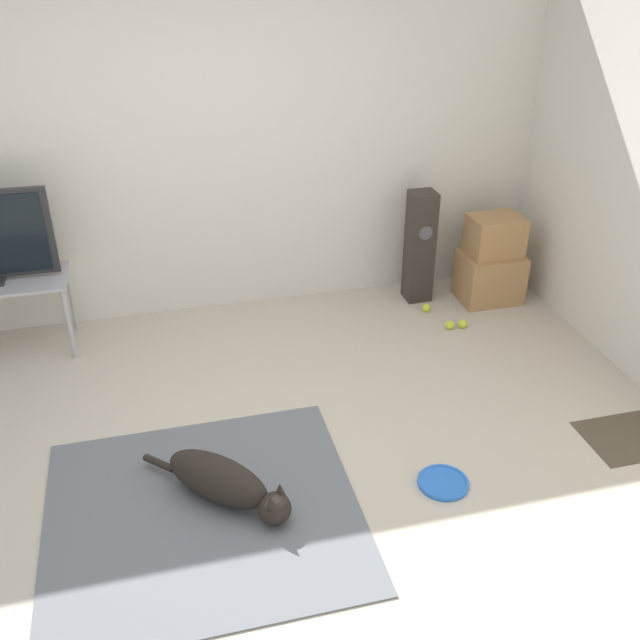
# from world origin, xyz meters

# --- Properties ---
(ground_plane) EXTENTS (12.00, 12.00, 0.00)m
(ground_plane) POSITION_xyz_m (0.00, 0.00, 0.00)
(ground_plane) COLOR #BCB29E
(wall_back) EXTENTS (8.00, 0.06, 2.55)m
(wall_back) POSITION_xyz_m (0.00, 2.10, 1.27)
(wall_back) COLOR beige
(wall_back) RESTS_ON ground_plane
(area_rug) EXTENTS (1.57, 1.47, 0.01)m
(area_rug) POSITION_xyz_m (-0.29, -0.14, 0.01)
(area_rug) COLOR slate
(area_rug) RESTS_ON ground_plane
(dog) EXTENTS (0.71, 0.69, 0.25)m
(dog) POSITION_xyz_m (-0.16, -0.08, 0.13)
(dog) COLOR black
(dog) RESTS_ON area_rug
(frisbee) EXTENTS (0.28, 0.28, 0.03)m
(frisbee) POSITION_xyz_m (0.98, -0.24, 0.01)
(frisbee) COLOR blue
(frisbee) RESTS_ON ground_plane
(cardboard_box_lower) EXTENTS (0.46, 0.36, 0.38)m
(cardboard_box_lower) POSITION_xyz_m (2.15, 1.65, 0.19)
(cardboard_box_lower) COLOR #A87A4C
(cardboard_box_lower) RESTS_ON ground_plane
(cardboard_box_upper) EXTENTS (0.39, 0.30, 0.30)m
(cardboard_box_upper) POSITION_xyz_m (2.16, 1.67, 0.53)
(cardboard_box_upper) COLOR #A87A4C
(cardboard_box_upper) RESTS_ON cardboard_box_lower
(floor_speaker) EXTENTS (0.19, 0.20, 0.88)m
(floor_speaker) POSITION_xyz_m (1.62, 1.81, 0.44)
(floor_speaker) COLOR #2D2823
(floor_speaker) RESTS_ON ground_plane
(tennis_ball_by_boxes) EXTENTS (0.07, 0.07, 0.07)m
(tennis_ball_by_boxes) POSITION_xyz_m (1.68, 1.28, 0.03)
(tennis_ball_by_boxes) COLOR #C6E033
(tennis_ball_by_boxes) RESTS_ON ground_plane
(tennis_ball_near_speaker) EXTENTS (0.07, 0.07, 0.07)m
(tennis_ball_near_speaker) POSITION_xyz_m (1.61, 1.57, 0.03)
(tennis_ball_near_speaker) COLOR #C6E033
(tennis_ball_near_speaker) RESTS_ON ground_plane
(tennis_ball_loose_on_carpet) EXTENTS (0.07, 0.07, 0.07)m
(tennis_ball_loose_on_carpet) POSITION_xyz_m (1.77, 1.27, 0.03)
(tennis_ball_loose_on_carpet) COLOR #C6E033
(tennis_ball_loose_on_carpet) RESTS_ON ground_plane
(door_mat) EXTENTS (0.59, 0.42, 0.01)m
(door_mat) POSITION_xyz_m (2.22, -0.15, 0.00)
(door_mat) COLOR #4C4233
(door_mat) RESTS_ON ground_plane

